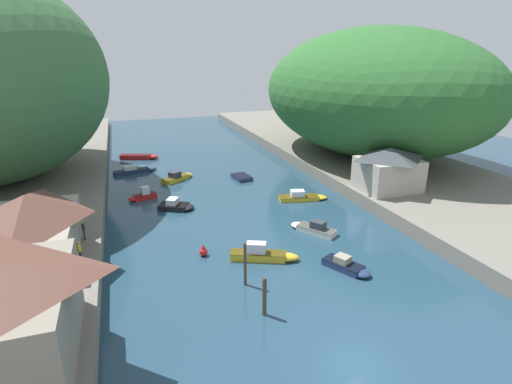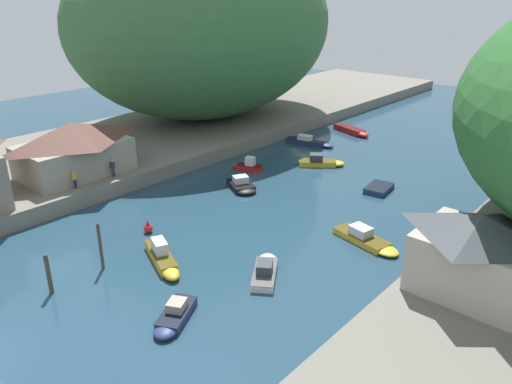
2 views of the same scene
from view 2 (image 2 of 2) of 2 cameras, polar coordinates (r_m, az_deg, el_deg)
The scene contains 20 objects.
water_surface at distance 47.24m, azimuth 6.15°, elevation -0.63°, with size 130.00×130.00×0.00m, color #234256.
left_bank at distance 63.57m, azimuth -12.36°, elevation 5.81°, with size 22.00×120.00×1.52m.
hillside_left at distance 69.67m, azimuth -5.65°, elevation 18.48°, with size 28.01×39.21×24.34m.
boathouse_shed at distance 50.90m, azimuth -20.19°, elevation 4.79°, with size 6.78×10.64×5.08m.
right_bank_cottage at distance 31.94m, azimuth 23.91°, elevation -6.34°, with size 6.94×5.87×4.96m.
boat_open_rowboat at distance 48.69m, azimuth -1.58°, elevation 0.70°, with size 4.35×3.53×1.23m.
boat_navy_launch at distance 50.30m, azimuth 14.05°, elevation 0.58°, with size 2.52×4.17×0.51m.
boat_far_right_bank at distance 63.02m, azimuth 6.24°, elevation 5.68°, with size 6.40×2.44×1.15m.
boat_white_cruiser at distance 69.01m, azimuth 11.01°, elevation 6.88°, with size 6.41×3.38×0.73m.
boat_cabin_cruiser at distance 39.57m, azimuth 12.55°, elevation -5.30°, with size 6.03×2.89×1.17m.
boat_red_skiff at distance 55.82m, azimuth 7.49°, elevation 3.43°, with size 5.00×4.41×1.30m.
boat_moored_right at distance 34.73m, azimuth 1.07°, elevation -8.85°, with size 3.90×4.75×1.25m.
boat_mid_channel at distance 53.93m, azimuth -1.06°, elevation 3.00°, with size 3.54×2.01×1.52m.
boat_far_upstream at distance 30.76m, azimuth -9.36°, elevation -13.89°, with size 3.13×4.28×1.10m.
boat_small_dinghy at distance 36.47m, azimuth -10.60°, elevation -7.45°, with size 5.83×3.43×1.55m.
mooring_post_nearest at distance 34.90m, azimuth -22.63°, elevation -8.62°, with size 0.29×0.29×2.84m.
mooring_post_second at distance 36.34m, azimuth -17.36°, elevation -5.93°, with size 0.22×0.22×3.54m.
channel_buoy_near at distance 41.14m, azimuth -12.23°, elevation -4.04°, with size 0.73×0.73×1.09m.
person_on_quay at distance 49.41m, azimuth -16.07°, elevation 2.76°, with size 0.23×0.39×1.69m.
person_by_boathouse at distance 47.59m, azimuth -20.04°, elevation 1.51°, with size 0.34×0.43×1.69m.
Camera 2 is at (24.73, -5.78, 18.44)m, focal length 35.00 mm.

